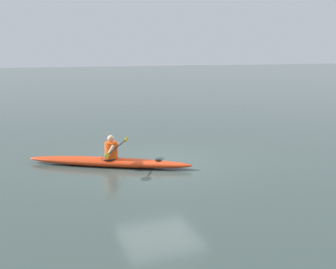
% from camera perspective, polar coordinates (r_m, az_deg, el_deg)
% --- Properties ---
extents(ground_plane, '(160.00, 160.00, 0.00)m').
position_cam_1_polar(ground_plane, '(12.36, -1.32, -4.39)').
color(ground_plane, '#384742').
extents(kayak, '(4.80, 3.06, 0.27)m').
position_cam_1_polar(kayak, '(12.31, -8.58, -3.93)').
color(kayak, red).
rests_on(kayak, ground).
extents(kayaker, '(1.27, 2.19, 0.71)m').
position_cam_1_polar(kayaker, '(12.17, -8.13, -2.02)').
color(kayaker, '#E04C14').
rests_on(kayaker, kayak).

